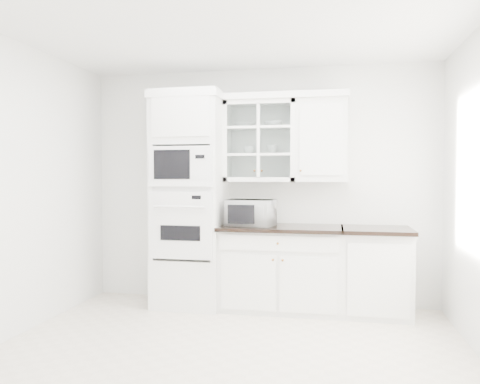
# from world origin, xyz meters

# --- Properties ---
(ground) EXTENTS (4.00, 3.50, 0.01)m
(ground) POSITION_xyz_m (0.00, 0.00, 0.01)
(ground) COLOR beige
(ground) RESTS_ON ground
(room_shell) EXTENTS (4.00, 3.50, 2.70)m
(room_shell) POSITION_xyz_m (0.00, 0.43, 1.78)
(room_shell) COLOR white
(room_shell) RESTS_ON ground
(oven_column) EXTENTS (0.76, 0.68, 2.40)m
(oven_column) POSITION_xyz_m (-0.75, 1.42, 1.20)
(oven_column) COLOR white
(oven_column) RESTS_ON ground
(base_cabinet_run) EXTENTS (1.32, 0.67, 0.92)m
(base_cabinet_run) POSITION_xyz_m (0.28, 1.45, 0.46)
(base_cabinet_run) COLOR white
(base_cabinet_run) RESTS_ON ground
(extra_base_cabinet) EXTENTS (0.72, 0.67, 0.92)m
(extra_base_cabinet) POSITION_xyz_m (1.28, 1.45, 0.46)
(extra_base_cabinet) COLOR white
(extra_base_cabinet) RESTS_ON ground
(upper_cabinet_glass) EXTENTS (0.80, 0.33, 0.90)m
(upper_cabinet_glass) POSITION_xyz_m (0.03, 1.58, 1.85)
(upper_cabinet_glass) COLOR white
(upper_cabinet_glass) RESTS_ON room_shell
(upper_cabinet_solid) EXTENTS (0.55, 0.33, 0.90)m
(upper_cabinet_solid) POSITION_xyz_m (0.71, 1.58, 1.85)
(upper_cabinet_solid) COLOR white
(upper_cabinet_solid) RESTS_ON room_shell
(crown_molding) EXTENTS (2.14, 0.38, 0.07)m
(crown_molding) POSITION_xyz_m (-0.07, 1.56, 2.33)
(crown_molding) COLOR white
(crown_molding) RESTS_ON room_shell
(countertop_microwave) EXTENTS (0.55, 0.48, 0.29)m
(countertop_microwave) POSITION_xyz_m (-0.05, 1.41, 1.06)
(countertop_microwave) COLOR white
(countertop_microwave) RESTS_ON base_cabinet_run
(bowl_a) EXTENTS (0.26, 0.26, 0.05)m
(bowl_a) POSITION_xyz_m (-0.16, 1.60, 2.04)
(bowl_a) COLOR white
(bowl_a) RESTS_ON upper_cabinet_glass
(bowl_b) EXTENTS (0.21, 0.21, 0.06)m
(bowl_b) POSITION_xyz_m (0.18, 1.59, 2.04)
(bowl_b) COLOR white
(bowl_b) RESTS_ON upper_cabinet_glass
(cup_a) EXTENTS (0.14, 0.14, 0.09)m
(cup_a) POSITION_xyz_m (-0.10, 1.58, 1.76)
(cup_a) COLOR white
(cup_a) RESTS_ON upper_cabinet_glass
(cup_b) EXTENTS (0.13, 0.13, 0.10)m
(cup_b) POSITION_xyz_m (0.16, 1.60, 1.76)
(cup_b) COLOR white
(cup_b) RESTS_ON upper_cabinet_glass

